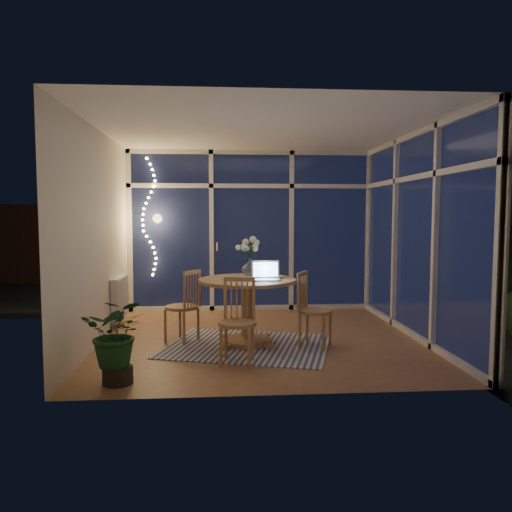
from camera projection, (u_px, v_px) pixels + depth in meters
name	position (u px, v px, depth m)	size (l,w,h in m)	color
floor	(262.00, 338.00, 6.31)	(4.00, 4.00, 0.00)	brown
ceiling	(262.00, 130.00, 6.09)	(4.00, 4.00, 0.00)	white
wall_back	(251.00, 231.00, 8.19)	(4.00, 0.04, 2.60)	silver
wall_front	(283.00, 246.00, 4.21)	(4.00, 0.04, 2.60)	silver
wall_left	(98.00, 236.00, 6.05)	(0.04, 4.00, 2.60)	silver
wall_right	(418.00, 235.00, 6.35)	(0.04, 4.00, 2.60)	silver
window_wall_back	(252.00, 231.00, 8.15)	(4.00, 0.10, 2.60)	silver
window_wall_right	(415.00, 235.00, 6.35)	(0.10, 4.00, 2.60)	silver
radiator	(119.00, 297.00, 7.02)	(0.10, 0.70, 0.58)	silver
fairy_lights	(149.00, 217.00, 7.93)	(0.24, 0.10, 1.85)	#FDC365
garden_patio	(265.00, 286.00, 11.32)	(12.00, 6.00, 0.10)	black
garden_fence	(242.00, 243.00, 11.70)	(11.00, 0.08, 1.80)	#3E2616
neighbour_roof	(247.00, 193.00, 14.60)	(7.00, 3.00, 2.20)	#373A42
garden_shrubs	(205.00, 273.00, 9.59)	(0.90, 0.90, 0.90)	black
rug	(248.00, 346.00, 5.92)	(1.88, 1.50, 0.01)	beige
dining_table	(247.00, 312.00, 5.99)	(1.17, 1.17, 0.80)	#9B7B46
chair_left	(182.00, 305.00, 6.11)	(0.42, 0.42, 0.91)	#9B7B46
chair_right	(315.00, 309.00, 5.86)	(0.42, 0.42, 0.90)	#9B7B46
chair_front	(237.00, 321.00, 5.18)	(0.42, 0.42, 0.91)	#9B7B46
laptop	(266.00, 270.00, 5.84)	(0.33, 0.28, 0.24)	silver
flower_vase	(250.00, 267.00, 6.26)	(0.20, 0.20, 0.21)	white
bowl	(276.00, 277.00, 6.00)	(0.15, 0.15, 0.04)	white
newspapers	(238.00, 277.00, 6.06)	(0.35, 0.27, 0.01)	#BBBAB2
phone	(247.00, 280.00, 5.80)	(0.11, 0.05, 0.01)	black
potted_plant	(117.00, 343.00, 4.58)	(0.54, 0.47, 0.76)	#184522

